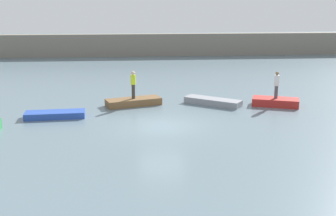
% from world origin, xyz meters
% --- Properties ---
extents(ground_plane, '(120.00, 120.00, 0.00)m').
position_xyz_m(ground_plane, '(0.00, 0.00, 0.00)').
color(ground_plane, slate).
extents(embankment_wall, '(80.00, 1.20, 2.54)m').
position_xyz_m(embankment_wall, '(0.00, 28.14, 1.27)').
color(embankment_wall, gray).
rests_on(embankment_wall, ground_plane).
extents(rowboat_blue, '(3.48, 1.34, 0.37)m').
position_xyz_m(rowboat_blue, '(-6.07, 2.16, 0.19)').
color(rowboat_blue, '#2B4CAD').
rests_on(rowboat_blue, ground_plane).
extents(rowboat_brown, '(3.71, 2.20, 0.45)m').
position_xyz_m(rowboat_brown, '(-1.51, 4.77, 0.23)').
color(rowboat_brown, brown).
rests_on(rowboat_brown, ground_plane).
extents(rowboat_grey, '(3.64, 2.95, 0.40)m').
position_xyz_m(rowboat_grey, '(3.62, 4.57, 0.20)').
color(rowboat_grey, gray).
rests_on(rowboat_grey, ground_plane).
extents(rowboat_red, '(3.15, 2.15, 0.50)m').
position_xyz_m(rowboat_red, '(7.58, 3.91, 0.25)').
color(rowboat_red, red).
rests_on(rowboat_red, ground_plane).
extents(person_hiviz_shirt, '(0.32, 0.32, 1.77)m').
position_xyz_m(person_hiviz_shirt, '(-1.51, 4.77, 1.45)').
color(person_hiviz_shirt, '#38332D').
rests_on(person_hiviz_shirt, rowboat_brown).
extents(person_white_shirt, '(0.32, 0.32, 1.72)m').
position_xyz_m(person_white_shirt, '(7.58, 3.91, 1.46)').
color(person_white_shirt, '#4C4C56').
rests_on(person_white_shirt, rowboat_red).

